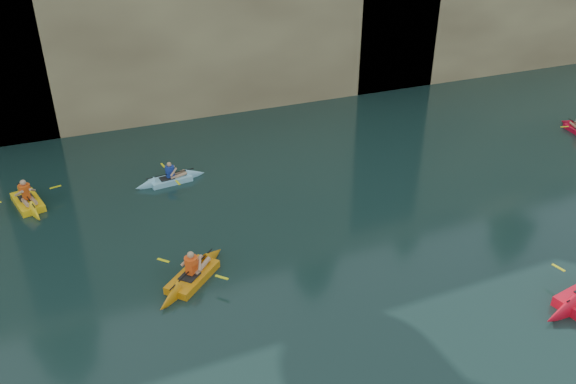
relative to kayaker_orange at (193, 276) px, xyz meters
name	(u,v)px	position (x,y,z in m)	size (l,w,h in m)	color
sea_cave_center	(119,94)	(0.09, 13.71, 1.45)	(3.50, 1.00, 3.20)	black
sea_cave_east	(371,52)	(14.09, 13.71, 2.10)	(5.00, 1.00, 4.50)	black
kayaker_orange	(193,276)	(0.00, 0.00, 0.00)	(2.94, 2.77, 1.25)	orange
kayaker_yellow	(28,201)	(-4.43, 6.86, 0.01)	(2.48, 3.25, 1.30)	yellow
kayaker_ltblue_mid	(171,179)	(0.84, 6.60, -0.02)	(2.93, 2.18, 1.09)	#8ACCE8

